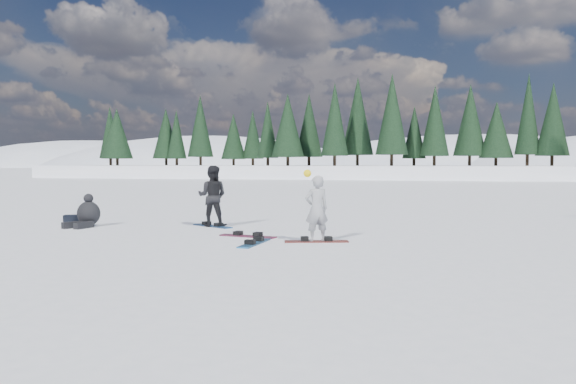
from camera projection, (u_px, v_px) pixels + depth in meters
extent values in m
plane|color=white|center=(330.00, 243.00, 13.08)|extent=(420.00, 420.00, 0.00)
cube|color=white|center=(401.00, 187.00, 66.63)|extent=(90.00, 14.00, 5.00)
ellipsoid|color=white|center=(206.00, 207.00, 194.98)|extent=(143.00, 110.00, 49.50)
ellipsoid|color=white|center=(469.00, 208.00, 203.86)|extent=(182.00, 140.00, 53.20)
ellipsoid|color=white|center=(91.00, 199.00, 249.76)|extent=(169.00, 130.00, 52.00)
cone|color=black|center=(112.00, 137.00, 74.90)|extent=(3.20, 3.20, 7.50)
cone|color=black|center=(132.00, 137.00, 74.21)|extent=(3.20, 3.20, 7.50)
cone|color=black|center=(154.00, 137.00, 73.53)|extent=(3.20, 3.20, 7.50)
cone|color=black|center=(175.00, 137.00, 72.84)|extent=(3.20, 3.20, 7.50)
cone|color=black|center=(197.00, 136.00, 72.15)|extent=(3.20, 3.20, 7.50)
cone|color=black|center=(219.00, 136.00, 71.46)|extent=(3.20, 3.20, 7.50)
cone|color=black|center=(242.00, 136.00, 70.77)|extent=(3.20, 3.20, 7.50)
cone|color=black|center=(265.00, 136.00, 70.09)|extent=(3.20, 3.20, 7.50)
cone|color=black|center=(289.00, 135.00, 69.40)|extent=(3.20, 3.20, 7.50)
cone|color=black|center=(313.00, 135.00, 68.71)|extent=(3.20, 3.20, 7.50)
cone|color=black|center=(338.00, 135.00, 68.02)|extent=(3.20, 3.20, 7.50)
cone|color=black|center=(363.00, 134.00, 67.34)|extent=(3.20, 3.20, 7.50)
cone|color=black|center=(388.00, 134.00, 66.65)|extent=(3.20, 3.20, 7.50)
cone|color=black|center=(415.00, 134.00, 65.96)|extent=(3.20, 3.20, 7.50)
cone|color=black|center=(441.00, 134.00, 65.27)|extent=(3.20, 3.20, 7.50)
cone|color=black|center=(469.00, 133.00, 64.59)|extent=(3.20, 3.20, 7.50)
cone|color=black|center=(497.00, 133.00, 63.90)|extent=(3.20, 3.20, 7.50)
cone|color=black|center=(525.00, 133.00, 63.21)|extent=(3.20, 3.20, 7.50)
cone|color=black|center=(554.00, 132.00, 62.52)|extent=(3.20, 3.20, 7.50)
imported|color=#98999D|center=(317.00, 209.00, 13.14)|extent=(0.68, 0.62, 1.57)
sphere|color=yellow|center=(307.00, 173.00, 13.03)|extent=(0.18, 0.18, 0.18)
imported|color=black|center=(212.00, 196.00, 16.35)|extent=(0.94, 0.78, 1.78)
ellipsoid|color=black|center=(89.00, 213.00, 16.46)|extent=(0.84, 0.78, 0.72)
sphere|color=black|center=(88.00, 198.00, 16.44)|extent=(0.27, 0.27, 0.27)
cube|color=black|center=(84.00, 225.00, 15.94)|extent=(0.31, 0.65, 0.18)
cube|color=black|center=(73.00, 225.00, 16.02)|extent=(0.45, 0.64, 0.18)
cube|color=black|center=(72.00, 220.00, 16.83)|extent=(0.53, 0.46, 0.30)
cube|color=maroon|center=(317.00, 241.00, 13.18)|extent=(1.52, 0.65, 0.03)
cube|color=navy|center=(213.00, 226.00, 16.40)|extent=(1.43, 1.00, 0.03)
cube|color=maroon|center=(248.00, 236.00, 14.13)|extent=(1.53, 0.55, 0.03)
cube|color=#1A5B92|center=(254.00, 243.00, 12.90)|extent=(0.38, 1.52, 0.03)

